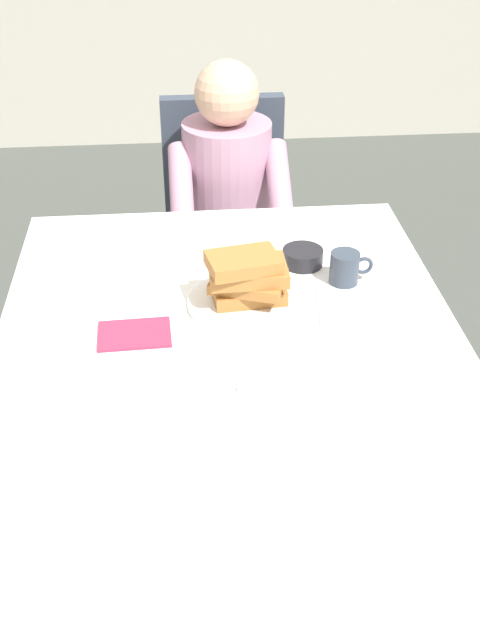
# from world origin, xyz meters

# --- Properties ---
(ground_plane) EXTENTS (14.00, 14.00, 0.00)m
(ground_plane) POSITION_xyz_m (0.00, 0.00, 0.00)
(ground_plane) COLOR #474C47
(dining_table_main) EXTENTS (1.12, 1.52, 0.74)m
(dining_table_main) POSITION_xyz_m (0.00, 0.00, 0.65)
(dining_table_main) COLOR white
(dining_table_main) RESTS_ON ground
(chair_diner) EXTENTS (0.44, 0.45, 0.93)m
(chair_diner) POSITION_xyz_m (0.07, 1.17, 0.53)
(chair_diner) COLOR #384251
(chair_diner) RESTS_ON ground
(diner_person) EXTENTS (0.40, 0.43, 1.12)m
(diner_person) POSITION_xyz_m (0.07, 1.01, 0.67)
(diner_person) COLOR #B2849E
(diner_person) RESTS_ON ground
(plate_breakfast) EXTENTS (0.28, 0.28, 0.02)m
(plate_breakfast) POSITION_xyz_m (0.04, 0.20, 0.75)
(plate_breakfast) COLOR white
(plate_breakfast) RESTS_ON dining_table_main
(breakfast_stack) EXTENTS (0.21, 0.18, 0.13)m
(breakfast_stack) POSITION_xyz_m (0.05, 0.20, 0.82)
(breakfast_stack) COLOR #A36B33
(breakfast_stack) RESTS_ON plate_breakfast
(cup_coffee) EXTENTS (0.11, 0.08, 0.08)m
(cup_coffee) POSITION_xyz_m (0.32, 0.29, 0.78)
(cup_coffee) COLOR #333D4C
(cup_coffee) RESTS_ON dining_table_main
(bowl_butter) EXTENTS (0.11, 0.11, 0.04)m
(bowl_butter) POSITION_xyz_m (0.22, 0.39, 0.76)
(bowl_butter) COLOR black
(bowl_butter) RESTS_ON dining_table_main
(syrup_pitcher) EXTENTS (0.08, 0.08, 0.07)m
(syrup_pitcher) POSITION_xyz_m (-0.20, 0.31, 0.78)
(syrup_pitcher) COLOR silver
(syrup_pitcher) RESTS_ON dining_table_main
(fork_left_of_plate) EXTENTS (0.01, 0.18, 0.00)m
(fork_left_of_plate) POSITION_xyz_m (-0.15, 0.18, 0.74)
(fork_left_of_plate) COLOR silver
(fork_left_of_plate) RESTS_ON dining_table_main
(knife_right_of_plate) EXTENTS (0.03, 0.20, 0.00)m
(knife_right_of_plate) POSITION_xyz_m (0.23, 0.18, 0.74)
(knife_right_of_plate) COLOR silver
(knife_right_of_plate) RESTS_ON dining_table_main
(spoon_near_edge) EXTENTS (0.15, 0.02, 0.00)m
(spoon_near_edge) POSITION_xyz_m (0.07, -0.13, 0.74)
(spoon_near_edge) COLOR silver
(spoon_near_edge) RESTS_ON dining_table_main
(napkin_folded) EXTENTS (0.17, 0.13, 0.01)m
(napkin_folded) POSITION_xyz_m (-0.22, 0.09, 0.74)
(napkin_folded) COLOR #8C2D4C
(napkin_folded) RESTS_ON dining_table_main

